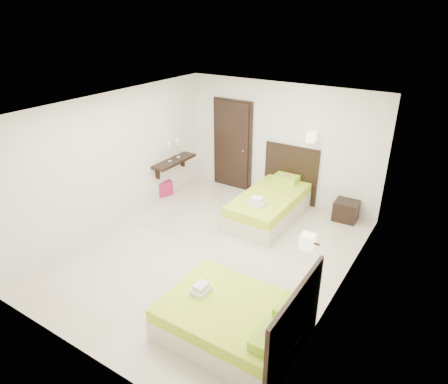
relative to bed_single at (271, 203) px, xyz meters
The scene contains 7 objects.
floor 1.85m from the bed_single, 99.59° to the right, with size 5.50×5.50×0.00m, color #BFB59E.
bed_single is the anchor object (origin of this frame).
bed_double 3.44m from the bed_single, 70.91° to the right, with size 1.80×1.53×1.49m.
nightstand 1.53m from the bed_single, 27.51° to the left, with size 0.47×0.41×0.41m, color black.
ottoman 2.65m from the bed_single, behind, with size 0.35×0.35×0.35m, color maroon.
door 1.90m from the bed_single, 148.99° to the left, with size 1.02×0.15×2.14m.
console_shelf 2.45m from the bed_single, behind, with size 0.35×1.20×0.78m.
Camera 1 is at (3.45, -4.94, 3.99)m, focal length 32.00 mm.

